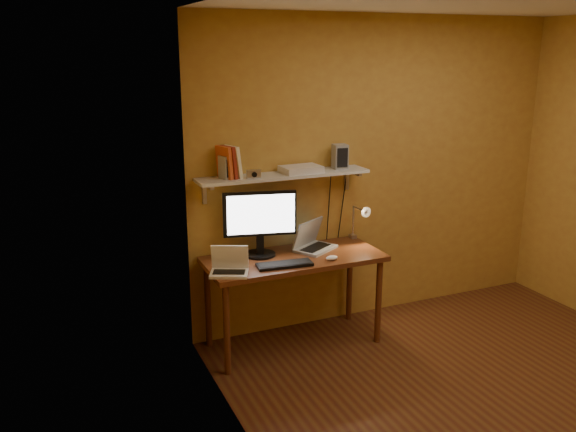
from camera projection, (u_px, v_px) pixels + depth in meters
name	position (u px, v px, depth m)	size (l,w,h in m)	color
room	(513.00, 216.00, 3.84)	(3.44, 3.24, 2.64)	#5A3517
desk	(294.00, 267.00, 4.78)	(1.40, 0.60, 0.75)	#5F3016
wall_shelf	(284.00, 176.00, 4.77)	(1.40, 0.25, 0.21)	silver
monitor	(260.00, 220.00, 4.71)	(0.56, 0.29, 0.52)	black
laptop	(312.00, 241.00, 4.93)	(0.40, 0.37, 0.24)	#94969C
netbook	(229.00, 266.00, 4.40)	(0.33, 0.29, 0.20)	white
keyboard	(285.00, 265.00, 4.55)	(0.42, 0.14, 0.02)	black
mouse	(332.00, 258.00, 4.68)	(0.10, 0.06, 0.03)	white
desk_lamp	(360.00, 218.00, 5.07)	(0.09, 0.23, 0.38)	silver
speaker_left	(227.00, 167.00, 4.57)	(0.10, 0.10, 0.17)	#94969C
speaker_right	(340.00, 157.00, 4.94)	(0.11, 0.11, 0.20)	#94969C
books	(229.00, 162.00, 4.57)	(0.17, 0.18, 0.25)	#CF5323
shelf_camera	(254.00, 174.00, 4.59)	(0.11, 0.06, 0.07)	silver
router	(301.00, 169.00, 4.80)	(0.31, 0.21, 0.05)	white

